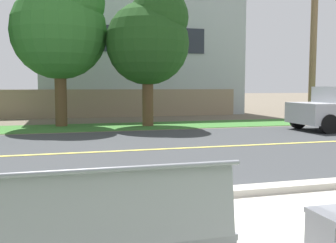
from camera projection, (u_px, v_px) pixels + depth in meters
The scene contains 10 objects.
ground_plane at pixel (125, 142), 10.70m from camera, with size 140.00×140.00×0.00m, color #665B4C.
curb_edge at pixel (191, 195), 5.27m from camera, with size 44.00×0.30×0.11m, color #ADA89E.
street_asphalt at pixel (135, 150), 9.26m from camera, with size 52.00×8.00×0.01m, color #383A3D.
road_centre_line at pixel (135, 150), 9.26m from camera, with size 48.00×0.14×0.01m, color #E0CC4C.
far_verge_grass at pixel (108, 127), 14.65m from camera, with size 48.00×2.80×0.02m, color #38702D.
bench_left at pixel (97, 239), 2.72m from camera, with size 2.05×0.48×1.01m.
shade_tree_left at pixel (62, 24), 14.51m from camera, with size 3.63×3.63×5.99m.
shade_tree_centre at pixel (150, 37), 14.70m from camera, with size 3.21×3.21×5.29m.
garden_wall at pixel (114, 103), 19.44m from camera, with size 13.00×0.36×1.40m, color gray.
house_across_street at pixel (137, 46), 22.70m from camera, with size 11.80×6.91×7.75m.
Camera 1 is at (-1.68, -2.54, 1.55)m, focal length 41.02 mm.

